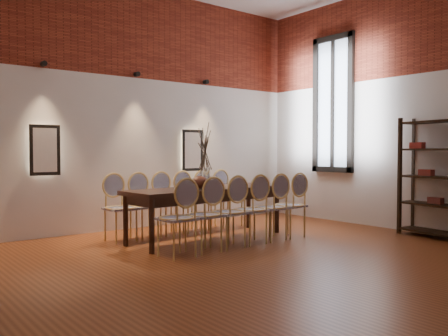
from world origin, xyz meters
TOP-DOWN VIEW (x-y plane):
  - floor at (0.00, 0.00)m, footprint 7.00×7.00m
  - wall_back at (0.00, 3.55)m, footprint 7.00×0.10m
  - wall_right at (3.55, 0.00)m, footprint 0.10×7.00m
  - brick_band_back at (0.00, 3.48)m, footprint 7.00×0.02m
  - brick_band_right at (3.48, 0.00)m, footprint 0.02×7.00m
  - niche_left at (-1.30, 3.45)m, footprint 0.36×0.06m
  - niche_right at (1.30, 3.45)m, footprint 0.36×0.06m
  - spot_fixture_left at (-1.30, 3.42)m, footprint 0.08×0.10m
  - spot_fixture_mid at (0.20, 3.42)m, footprint 0.08×0.10m
  - spot_fixture_right at (1.60, 3.42)m, footprint 0.08×0.10m
  - window_glass at (3.46, 2.00)m, footprint 0.02×0.78m
  - window_frame at (3.44, 2.00)m, footprint 0.08×0.90m
  - window_mullion at (3.44, 2.00)m, footprint 0.06×0.06m
  - dining_table at (0.56, 1.96)m, footprint 2.53×0.94m
  - chair_near_a at (-0.44, 1.22)m, footprint 0.47×0.47m
  - chair_near_b at (-0.02, 1.24)m, footprint 0.47×0.47m
  - chair_near_c at (0.39, 1.27)m, footprint 0.47×0.47m
  - chair_near_d at (0.80, 1.29)m, footprint 0.47×0.47m
  - chair_near_e at (1.22, 1.32)m, footprint 0.47×0.47m
  - chair_near_f at (1.63, 1.34)m, footprint 0.47×0.47m
  - chair_far_a at (-0.52, 2.58)m, footprint 0.47×0.47m
  - chair_far_b at (-0.10, 2.60)m, footprint 0.47×0.47m
  - chair_far_c at (0.31, 2.63)m, footprint 0.47×0.47m
  - chair_far_d at (0.72, 2.65)m, footprint 0.47×0.47m
  - chair_far_e at (1.14, 2.67)m, footprint 0.47×0.47m
  - chair_far_f at (1.55, 2.70)m, footprint 0.47×0.47m
  - vase at (0.52, 1.96)m, footprint 0.14×0.14m
  - dried_branches at (0.52, 1.96)m, footprint 0.50×0.50m
  - bowl at (0.38, 1.90)m, footprint 0.24×0.24m
  - book at (0.42, 2.07)m, footprint 0.27×0.20m
  - shelving_rack at (3.28, -0.01)m, footprint 0.54×1.05m

SIDE VIEW (x-z plane):
  - floor at x=0.00m, z-range -0.02..0.00m
  - dining_table at x=0.56m, z-range 0.00..0.75m
  - chair_near_a at x=-0.44m, z-range 0.00..0.94m
  - chair_near_b at x=-0.02m, z-range 0.00..0.94m
  - chair_near_c at x=0.39m, z-range 0.00..0.94m
  - chair_near_d at x=0.80m, z-range 0.00..0.94m
  - chair_near_e at x=1.22m, z-range 0.00..0.94m
  - chair_near_f at x=1.63m, z-range 0.00..0.94m
  - chair_far_a at x=-0.52m, z-range 0.00..0.94m
  - chair_far_b at x=-0.10m, z-range 0.00..0.94m
  - chair_far_c at x=0.31m, z-range 0.00..0.94m
  - chair_far_d at x=0.72m, z-range 0.00..0.94m
  - chair_far_e at x=1.14m, z-range 0.00..0.94m
  - chair_far_f at x=1.55m, z-range 0.00..0.94m
  - book at x=0.42m, z-range 0.75..0.78m
  - bowl at x=0.38m, z-range 0.75..0.93m
  - vase at x=0.52m, z-range 0.75..1.05m
  - shelving_rack at x=3.28m, z-range 0.00..1.80m
  - niche_left at x=-1.30m, z-range 0.97..1.63m
  - niche_right at x=1.30m, z-range 0.97..1.63m
  - dried_branches at x=0.52m, z-range 1.00..1.70m
  - wall_back at x=0.00m, z-range 0.00..4.00m
  - wall_right at x=3.55m, z-range 0.00..4.00m
  - window_glass at x=3.46m, z-range 0.96..3.34m
  - window_frame at x=3.44m, z-range 0.90..3.40m
  - window_mullion at x=3.44m, z-range 0.95..3.35m
  - spot_fixture_left at x=-1.30m, z-range 2.51..2.59m
  - spot_fixture_mid at x=0.20m, z-range 2.51..2.59m
  - spot_fixture_right at x=1.60m, z-range 2.51..2.59m
  - brick_band_back at x=0.00m, z-range 2.50..4.00m
  - brick_band_right at x=3.48m, z-range 2.50..4.00m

